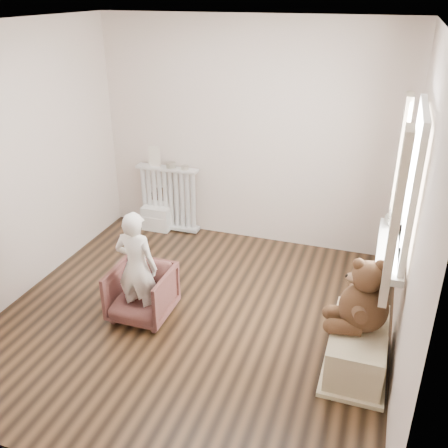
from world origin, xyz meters
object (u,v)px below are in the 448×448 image
(teddy_bear, at_px, (365,298))
(plush_cat, at_px, (393,216))
(child, at_px, (137,267))
(armchair, at_px, (142,293))
(radiator, at_px, (169,201))
(toy_bench, at_px, (357,347))
(toy_vanity, at_px, (157,209))

(teddy_bear, relative_size, plush_cat, 2.76)
(child, bearing_deg, armchair, -90.44)
(radiator, height_order, toy_bench, radiator)
(child, xyz_separation_m, teddy_bear, (1.99, -0.01, 0.11))
(child, height_order, teddy_bear, child)
(armchair, distance_m, child, 0.31)
(toy_vanity, distance_m, plush_cat, 3.06)
(child, distance_m, plush_cat, 2.34)
(radiator, xyz_separation_m, toy_vanity, (-0.15, -0.03, -0.11))
(armchair, xyz_separation_m, teddy_bear, (1.99, -0.06, 0.41))
(radiator, bearing_deg, plush_cat, -20.15)
(radiator, xyz_separation_m, plush_cat, (2.67, -0.98, 0.61))
(teddy_bear, height_order, plush_cat, plush_cat)
(radiator, xyz_separation_m, child, (0.54, -1.87, 0.17))
(toy_bench, distance_m, teddy_bear, 0.47)
(radiator, xyz_separation_m, armchair, (0.54, -1.82, -0.13))
(toy_vanity, bearing_deg, child, -69.28)
(radiator, distance_m, teddy_bear, 3.17)
(radiator, distance_m, plush_cat, 2.91)
(radiator, bearing_deg, teddy_bear, -36.54)
(armchair, bearing_deg, toy_vanity, 110.81)
(armchair, bearing_deg, toy_bench, -2.61)
(plush_cat, bearing_deg, child, -147.76)
(armchair, height_order, teddy_bear, teddy_bear)
(radiator, distance_m, toy_vanity, 0.19)
(toy_vanity, bearing_deg, toy_bench, -34.79)
(toy_vanity, distance_m, teddy_bear, 3.28)
(teddy_bear, bearing_deg, plush_cat, 71.38)
(armchair, bearing_deg, plush_cat, 21.06)
(armchair, distance_m, toy_bench, 1.99)
(teddy_bear, bearing_deg, child, 169.68)
(child, height_order, toy_bench, child)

